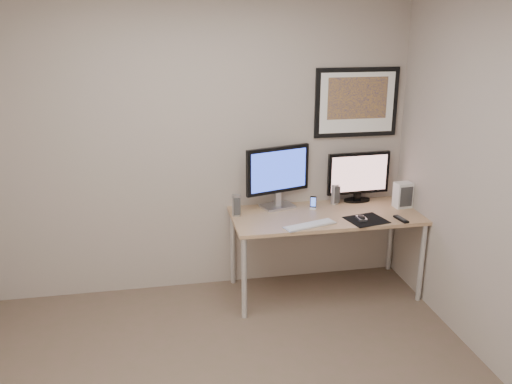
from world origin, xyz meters
TOP-DOWN VIEW (x-y plane):
  - room at (0.00, 0.45)m, footprint 3.60×3.60m
  - desk at (1.00, 1.35)m, footprint 1.60×0.70m
  - framed_art at (1.35, 1.68)m, footprint 0.75×0.04m
  - monitor_large at (0.63, 1.59)m, footprint 0.58×0.27m
  - monitor_tv at (1.38, 1.62)m, footprint 0.58×0.15m
  - speaker_left at (0.25, 1.46)m, footprint 0.07×0.07m
  - speaker_right at (1.16, 1.60)m, footprint 0.09×0.09m
  - phone_dock at (0.93, 1.50)m, footprint 0.07×0.07m
  - keyboard at (0.79, 1.11)m, footprint 0.46×0.24m
  - mousepad at (1.28, 1.15)m, footprint 0.35×0.33m
  - mouse at (1.24, 1.16)m, footprint 0.06×0.11m
  - remote at (1.57, 1.09)m, footprint 0.07×0.17m
  - fan_unit at (1.72, 1.40)m, footprint 0.16×0.12m

SIDE VIEW (x-z plane):
  - desk at x=1.00m, z-range 0.30..1.03m
  - mousepad at x=1.28m, z-range 0.73..0.73m
  - keyboard at x=0.79m, z-range 0.73..0.75m
  - remote at x=1.57m, z-range 0.73..0.75m
  - mouse at x=1.24m, z-range 0.73..0.77m
  - phone_dock at x=0.93m, z-range 0.73..0.85m
  - speaker_right at x=1.16m, z-range 0.73..0.91m
  - speaker_left at x=0.25m, z-range 0.73..0.91m
  - fan_unit at x=1.72m, z-range 0.73..0.95m
  - monitor_tv at x=1.38m, z-range 0.75..1.20m
  - monitor_large at x=0.63m, z-range 0.76..1.31m
  - framed_art at x=1.35m, z-range 1.32..1.92m
  - room at x=0.00m, z-range -0.16..3.44m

